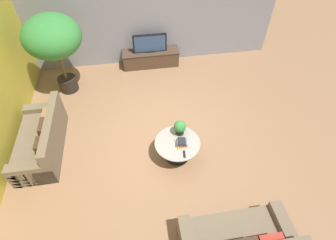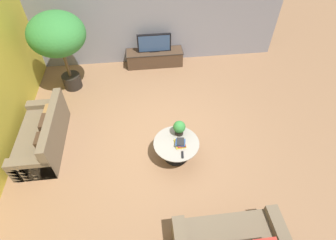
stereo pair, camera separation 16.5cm
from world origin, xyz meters
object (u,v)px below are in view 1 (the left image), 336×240
Objects in this scene: coffee_table at (177,147)px; potted_plant_tabletop at (180,127)px; media_console at (151,58)px; television at (150,43)px; potted_palm_tall at (53,39)px; couch_by_wall at (42,140)px.

potted_plant_tabletop is (0.09, 0.24, 0.32)m from coffee_table.
media_console is 0.48m from television.
potted_plant_tabletop is (2.55, -2.42, -0.86)m from potted_palm_tall.
couch_by_wall reaches higher than media_console.
potted_palm_tall reaches higher than television.
couch_by_wall is (-2.62, -2.81, 0.05)m from media_console.
television is (0.00, -0.00, 0.48)m from media_console.
coffee_table is 0.51× the size of couch_by_wall.
potted_plant_tabletop is at bearing -85.65° from television.
television is 1.04× the size of coffee_table.
couch_by_wall is 2.91m from potted_plant_tabletop.
coffee_table is 0.41m from potted_plant_tabletop.
potted_palm_tall reaches higher than couch_by_wall.
potted_plant_tabletop is at bearing 81.88° from couch_by_wall.
couch_by_wall is (-2.62, -2.80, -0.43)m from television.
couch_by_wall is 5.52× the size of potted_plant_tabletop.
potted_palm_tall is 6.22× the size of potted_plant_tabletop.
media_console is at bearing 136.96° from couch_by_wall.
potted_palm_tall is (-2.46, 2.65, 1.18)m from coffee_table.
media_console is 2.74m from potted_palm_tall.
television is at bearing -90.00° from media_console.
couch_by_wall is (-2.78, 0.65, -0.02)m from coffee_table.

